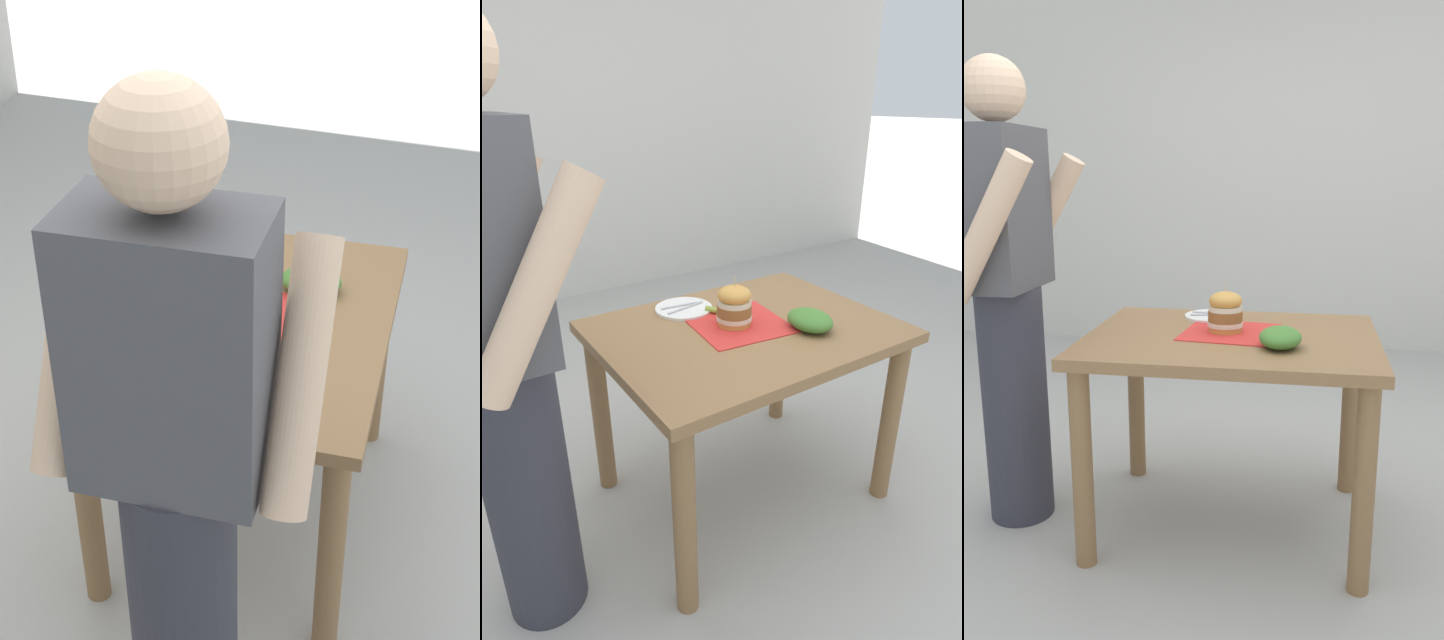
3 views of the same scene
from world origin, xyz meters
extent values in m
plane|color=#ADAAA3|center=(0.00, 0.00, 0.00)|extent=(80.00, 80.00, 0.00)
cube|color=olive|center=(0.00, 0.00, 0.72)|extent=(0.79, 1.03, 0.04)
cylinder|color=olive|center=(-0.33, -0.45, 0.35)|extent=(0.07, 0.07, 0.70)
cylinder|color=olive|center=(0.33, -0.45, 0.35)|extent=(0.07, 0.07, 0.70)
cylinder|color=olive|center=(-0.33, 0.45, 0.35)|extent=(0.07, 0.07, 0.70)
cylinder|color=olive|center=(0.33, 0.45, 0.35)|extent=(0.07, 0.07, 0.70)
cube|color=red|center=(0.03, 0.01, 0.74)|extent=(0.36, 0.36, 0.00)
cylinder|color=gold|center=(0.03, 0.03, 0.76)|extent=(0.12, 0.12, 0.02)
cylinder|color=beige|center=(0.03, 0.03, 0.77)|extent=(0.13, 0.13, 0.02)
cylinder|color=brown|center=(0.03, 0.03, 0.80)|extent=(0.12, 0.12, 0.04)
cylinder|color=beige|center=(0.03, 0.03, 0.83)|extent=(0.12, 0.12, 0.02)
ellipsoid|color=gold|center=(0.03, 0.03, 0.86)|extent=(0.12, 0.12, 0.06)
cylinder|color=#D1B77F|center=(0.03, 0.03, 0.90)|extent=(0.00, 0.00, 0.05)
cylinder|color=#8EA83D|center=(0.14, 0.03, 0.76)|extent=(0.10, 0.07, 0.02)
cylinder|color=white|center=(0.25, 0.11, 0.75)|extent=(0.22, 0.22, 0.01)
cylinder|color=silver|center=(0.24, 0.11, 0.76)|extent=(0.04, 0.17, 0.01)
cylinder|color=silver|center=(0.27, 0.11, 0.76)|extent=(0.03, 0.17, 0.01)
ellipsoid|color=#477F33|center=(-0.14, -0.18, 0.78)|extent=(0.18, 0.14, 0.07)
cylinder|color=#33333D|center=(-0.06, 0.81, 0.45)|extent=(0.24, 0.24, 0.90)
cube|color=#4C4C51|center=(-0.06, 0.81, 1.18)|extent=(0.36, 0.22, 0.56)
sphere|color=beige|center=(-0.06, 0.81, 1.58)|extent=(0.22, 0.22, 0.22)
cylinder|color=beige|center=(-0.29, 0.75, 1.13)|extent=(0.09, 0.34, 0.50)
cylinder|color=beige|center=(0.17, 0.75, 1.13)|extent=(0.09, 0.34, 0.50)
camera|label=1|loc=(-0.51, 2.04, 2.11)|focal=50.00mm
camera|label=2|loc=(-1.31, 0.97, 1.49)|focal=28.00mm
camera|label=3|loc=(-2.13, -0.25, 1.30)|focal=35.00mm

